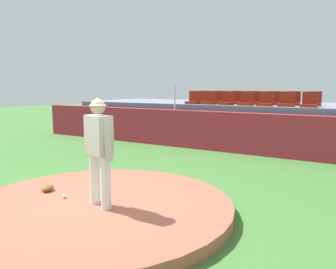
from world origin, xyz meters
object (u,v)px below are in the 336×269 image
at_px(stadium_chair_3, 246,101).
at_px(stadium_chair_4, 265,101).
at_px(stadium_chair_12, 293,101).
at_px(fielding_glove, 48,188).
at_px(stadium_chair_13, 314,101).
at_px(stadium_chair_2, 227,101).
at_px(stadium_chair_10, 253,100).
at_px(stadium_chair_1, 210,100).
at_px(stadium_chair_6, 309,102).
at_px(stadium_chair_8, 220,99).
at_px(stadium_chair_0, 194,100).
at_px(stadium_chair_9, 236,100).
at_px(stadium_chair_11, 273,101).
at_px(stadium_chair_5, 286,102).
at_px(pitcher, 99,144).
at_px(baseball, 64,196).
at_px(stadium_chair_7, 204,99).

relative_size(stadium_chair_3, stadium_chair_4, 1.00).
xyz_separation_m(stadium_chair_4, stadium_chair_12, (0.73, 0.90, 0.00)).
xyz_separation_m(fielding_glove, stadium_chair_13, (3.37, 8.49, 1.41)).
xyz_separation_m(stadium_chair_2, stadium_chair_10, (0.69, 0.89, 0.00)).
distance_m(stadium_chair_1, stadium_chair_6, 3.53).
bearing_deg(stadium_chair_8, stadium_chair_0, 53.54).
distance_m(stadium_chair_9, stadium_chair_11, 1.39).
xyz_separation_m(fielding_glove, stadium_chair_3, (1.27, 7.60, 1.41)).
distance_m(fielding_glove, stadium_chair_5, 8.18).
distance_m(stadium_chair_0, stadium_chair_3, 2.10).
bearing_deg(stadium_chair_0, stadium_chair_2, -179.54).
relative_size(pitcher, stadium_chair_6, 3.59).
relative_size(stadium_chair_1, stadium_chair_4, 1.00).
height_order(stadium_chair_5, stadium_chair_8, same).
bearing_deg(stadium_chair_5, stadium_chair_1, 0.16).
bearing_deg(stadium_chair_1, baseball, 95.51).
distance_m(stadium_chair_9, stadium_chair_10, 0.66).
bearing_deg(stadium_chair_11, pitcher, 86.24).
height_order(pitcher, stadium_chair_3, stadium_chair_3).
bearing_deg(stadium_chair_10, stadium_chair_6, 157.00).
distance_m(stadium_chair_4, stadium_chair_7, 2.93).
xyz_separation_m(fielding_glove, stadium_chair_10, (1.24, 8.47, 1.41)).
distance_m(stadium_chair_10, stadium_chair_11, 0.73).
distance_m(stadium_chair_5, stadium_chair_11, 1.10).
bearing_deg(stadium_chair_2, pitcher, 96.43).
bearing_deg(stadium_chair_13, stadium_chair_1, 14.05).
bearing_deg(fielding_glove, stadium_chair_7, -22.65).
bearing_deg(stadium_chair_12, stadium_chair_2, 22.68).
distance_m(pitcher, stadium_chair_0, 7.96).
bearing_deg(stadium_chair_1, stadium_chair_7, -53.45).
bearing_deg(stadium_chair_10, stadium_chair_9, 0.22).
relative_size(stadium_chair_1, stadium_chair_5, 1.00).
relative_size(baseball, stadium_chair_5, 0.15).
bearing_deg(stadium_chair_7, stadium_chair_1, 126.55).
xyz_separation_m(stadium_chair_2, stadium_chair_3, (0.72, 0.02, 0.00)).
bearing_deg(baseball, stadium_chair_7, 99.30).
height_order(stadium_chair_9, stadium_chair_13, same).
xyz_separation_m(stadium_chair_11, stadium_chair_13, (1.40, 0.01, 0.00)).
bearing_deg(stadium_chair_13, stadium_chair_9, 0.46).
height_order(stadium_chair_2, stadium_chair_5, same).
distance_m(stadium_chair_4, stadium_chair_12, 1.16).
bearing_deg(stadium_chair_1, stadium_chair_2, 177.90).
distance_m(stadium_chair_3, stadium_chair_11, 1.12).
bearing_deg(stadium_chair_9, stadium_chair_11, -179.43).
bearing_deg(stadium_chair_7, baseball, 99.30).
relative_size(pitcher, stadium_chair_3, 3.59).
bearing_deg(baseball, stadium_chair_2, 90.30).
relative_size(stadium_chair_7, stadium_chair_12, 1.00).
xyz_separation_m(stadium_chair_4, stadium_chair_6, (1.42, -0.01, 0.00)).
bearing_deg(stadium_chair_11, stadium_chair_4, 88.96).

